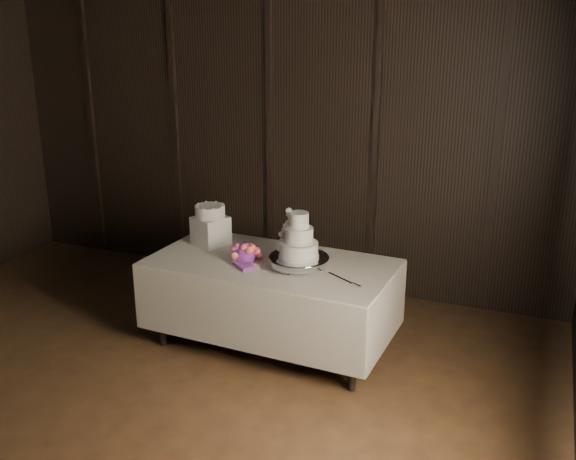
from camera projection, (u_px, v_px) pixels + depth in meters
The scene contains 8 objects.
room at pixel (4, 244), 3.40m from camera, with size 6.08×7.08×3.08m.
display_table at pixel (271, 300), 5.33m from camera, with size 2.03×1.12×0.76m.
cake_stand at pixel (299, 262), 5.09m from camera, with size 0.48×0.48×0.09m, color silver.
wedding_cake at pixel (295, 240), 5.02m from camera, with size 0.35×0.31×0.37m.
bouquet at pixel (245, 254), 5.21m from camera, with size 0.31×0.41×0.20m, color #BF4648, non-canonical shape.
box_pedestal at pixel (211, 231), 5.60m from camera, with size 0.26×0.26×0.25m, color white.
small_cake at pixel (210, 211), 5.54m from camera, with size 0.26×0.26×0.10m, color white.
cake_knife at pixel (340, 278), 4.87m from camera, with size 0.37×0.02×0.01m, color silver.
Camera 1 is at (2.62, -2.40, 2.62)m, focal length 40.00 mm.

